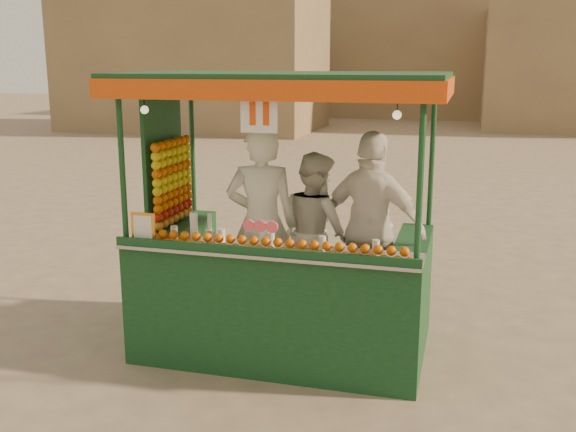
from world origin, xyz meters
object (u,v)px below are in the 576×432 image
(juice_cart, at_px, (276,265))
(vendor_right, at_px, (372,228))
(vendor_left, at_px, (262,223))
(vendor_middle, at_px, (316,232))

(juice_cart, xyz_separation_m, vendor_right, (0.87, 0.25, 0.36))
(vendor_left, height_order, vendor_middle, vendor_left)
(juice_cart, bearing_deg, vendor_left, 154.79)
(juice_cart, bearing_deg, vendor_right, 15.71)
(juice_cart, xyz_separation_m, vendor_middle, (0.30, 0.40, 0.25))
(vendor_right, bearing_deg, juice_cart, 33.22)
(juice_cart, relative_size, vendor_right, 1.60)
(vendor_left, bearing_deg, vendor_right, 178.65)
(juice_cart, distance_m, vendor_right, 0.98)
(vendor_left, relative_size, vendor_right, 1.02)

